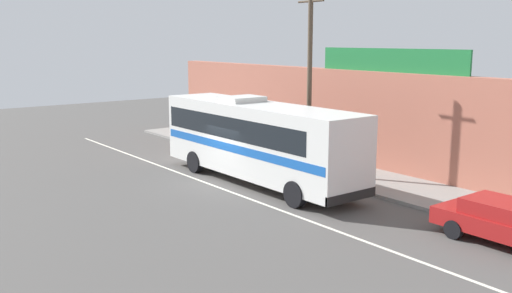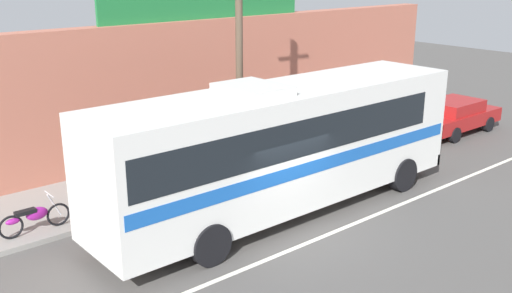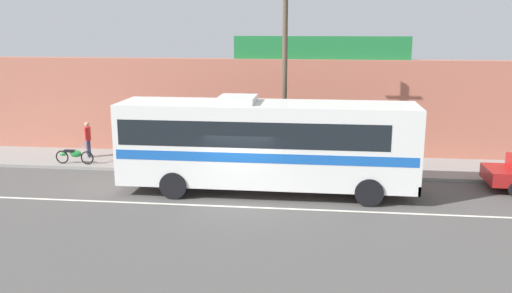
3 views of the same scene
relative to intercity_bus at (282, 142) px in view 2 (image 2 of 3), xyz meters
The scene contains 11 objects.
ground_plane 2.46m from the intercity_bus, 126.99° to the right, with size 70.00×70.00×0.00m, color #4F4C49.
sidewalk_slab 4.66m from the intercity_bus, 101.02° to the left, with size 30.00×3.60×0.14m, color gray.
storefront_facade 6.34m from the intercity_bus, 97.30° to the left, with size 30.00×0.70×4.80m, color #B26651.
storefront_billboard 7.39m from the intercity_bus, 71.72° to the left, with size 8.49×0.12×1.10m, color #1E7538.
road_center_stripe 2.90m from the intercity_bus, 113.30° to the right, with size 30.00×0.14×0.01m, color silver.
intercity_bus is the anchor object (origin of this frame).
parked_car 11.05m from the intercity_bus, ahead, with size 4.31×1.89×1.37m.
utility_pole 3.59m from the intercity_bus, 77.47° to the left, with size 1.60×0.22×8.44m.
motorcycle_red 6.75m from the intercity_bus, 154.22° to the left, with size 1.83×0.56×0.94m.
motorcycle_green 4.76m from the intercity_bus, 138.43° to the left, with size 1.95×0.56×0.94m.
pedestrian_near_shop 12.18m from the intercity_bus, 19.70° to the left, with size 0.30×0.48×1.68m.
Camera 2 is at (-9.67, -10.25, 6.76)m, focal length 41.51 mm.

